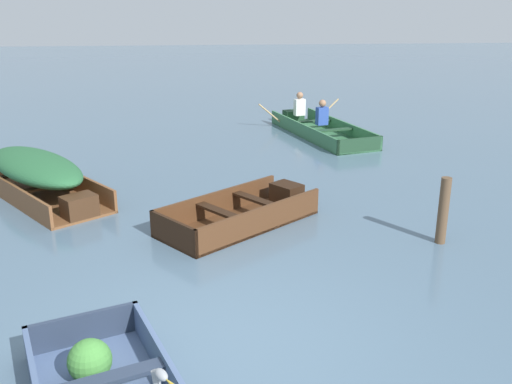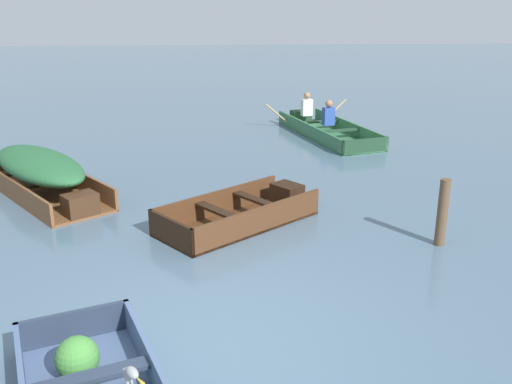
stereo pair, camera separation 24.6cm
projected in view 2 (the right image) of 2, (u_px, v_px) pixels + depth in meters
The scene contains 5 objects.
ground_plane at pixel (209, 354), 5.52m from camera, with size 80.00×80.00×0.00m, color slate.
skiff_dark_varnish_near_moored at pixel (244, 213), 8.74m from camera, with size 2.60×2.36×0.41m.
skiff_wooden_brown_mid_moored at pixel (40, 170), 9.97m from camera, with size 3.02×3.48×0.74m.
rowboat_green_with_crew at pixel (324, 128), 14.49m from camera, with size 2.55×3.95×0.91m.
mooring_post at pixel (442, 213), 7.83m from camera, with size 0.14×0.14×0.96m, color brown.
Camera 2 is at (0.12, -4.74, 3.25)m, focal length 40.00 mm.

